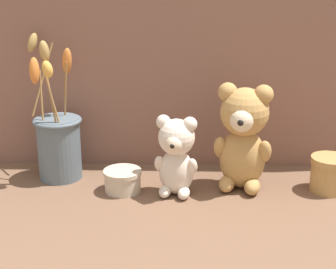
# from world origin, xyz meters

# --- Properties ---
(ground_plane) EXTENTS (4.00, 4.00, 0.00)m
(ground_plane) POSITION_xyz_m (0.00, 0.00, 0.00)
(ground_plane) COLOR brown
(backdrop_wall) EXTENTS (1.19, 0.02, 0.72)m
(backdrop_wall) POSITION_xyz_m (0.00, 0.17, 0.36)
(backdrop_wall) COLOR #845B4C
(backdrop_wall) RESTS_ON ground
(teddy_bear_large) EXTENTS (0.13, 0.12, 0.24)m
(teddy_bear_large) POSITION_xyz_m (0.17, 0.03, 0.13)
(teddy_bear_large) COLOR tan
(teddy_bear_large) RESTS_ON ground
(teddy_bear_medium) EXTENTS (0.10, 0.09, 0.18)m
(teddy_bear_medium) POSITION_xyz_m (0.02, -0.01, 0.09)
(teddy_bear_medium) COLOR beige
(teddy_bear_medium) RESTS_ON ground
(flower_vase) EXTENTS (0.14, 0.14, 0.34)m
(flower_vase) POSITION_xyz_m (-0.26, 0.07, 0.09)
(flower_vase) COLOR slate
(flower_vase) RESTS_ON ground
(decorative_tin_tall) EXTENTS (0.09, 0.09, 0.08)m
(decorative_tin_tall) POSITION_xyz_m (0.36, 0.02, 0.04)
(decorative_tin_tall) COLOR tan
(decorative_tin_tall) RESTS_ON ground
(decorative_tin_short) EXTENTS (0.09, 0.09, 0.05)m
(decorative_tin_short) POSITION_xyz_m (-0.10, 0.00, 0.03)
(decorative_tin_short) COLOR beige
(decorative_tin_short) RESTS_ON ground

